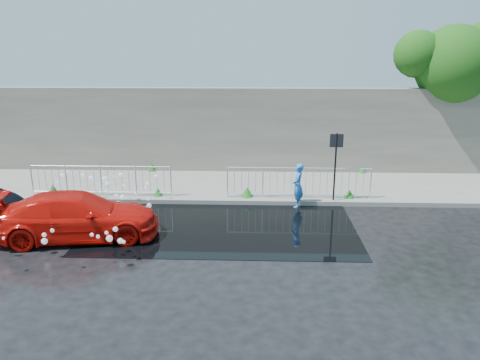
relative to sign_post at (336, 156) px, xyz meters
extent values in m
plane|color=black|center=(-4.20, -3.10, -1.72)|extent=(90.00, 90.00, 0.00)
cube|color=#62625D|center=(-4.20, 1.90, -1.65)|extent=(30.00, 4.00, 0.15)
cube|color=#62625D|center=(-4.20, -0.10, -1.64)|extent=(30.00, 0.25, 0.16)
cube|color=#5E574F|center=(-4.20, 4.10, 0.18)|extent=(30.00, 0.60, 3.50)
cube|color=black|center=(-3.70, -2.10, -1.72)|extent=(8.00, 5.00, 0.01)
cylinder|color=black|center=(0.00, 0.00, -0.47)|extent=(0.06, 0.06, 2.50)
cube|color=black|center=(0.00, 0.00, 0.53)|extent=(0.45, 0.04, 0.45)
cylinder|color=#332114|center=(5.80, 5.10, 0.78)|extent=(0.36, 0.36, 5.00)
sphere|color=#123D0E|center=(5.30, 4.30, 2.88)|extent=(3.17, 3.17, 3.17)
sphere|color=#123D0E|center=(3.80, 4.30, 3.28)|extent=(1.91, 1.91, 1.91)
cylinder|color=silver|center=(-10.70, 0.25, -1.02)|extent=(0.05, 0.05, 1.10)
cylinder|color=silver|center=(-5.70, 0.25, -1.02)|extent=(0.05, 0.05, 1.10)
cylinder|color=silver|center=(-8.20, 0.25, -0.50)|extent=(5.00, 0.04, 0.04)
cylinder|color=silver|center=(-8.20, 0.25, -1.45)|extent=(5.00, 0.04, 0.04)
cylinder|color=silver|center=(-3.70, 0.25, -1.02)|extent=(0.05, 0.05, 1.10)
cylinder|color=silver|center=(1.30, 0.25, -1.02)|extent=(0.05, 0.05, 1.10)
cylinder|color=silver|center=(-1.20, 0.25, -0.50)|extent=(5.00, 0.04, 0.04)
cylinder|color=silver|center=(-1.20, 0.25, -1.45)|extent=(5.00, 0.04, 0.04)
cone|color=#134917|center=(-10.00, 0.30, -1.38)|extent=(0.40, 0.40, 0.38)
cone|color=#134917|center=(-6.20, 0.30, -1.43)|extent=(0.36, 0.36, 0.28)
cone|color=#134917|center=(-3.00, 0.30, -1.40)|extent=(0.44, 0.44, 0.36)
cone|color=#134917|center=(0.60, 0.30, -1.42)|extent=(0.38, 0.38, 0.30)
cone|color=#134917|center=(-7.20, 3.80, -1.41)|extent=(0.42, 0.42, 0.33)
cone|color=#134917|center=(1.80, 3.80, -1.44)|extent=(0.34, 0.34, 0.27)
sphere|color=white|center=(-6.68, -0.98, -0.93)|extent=(0.07, 0.07, 0.07)
sphere|color=white|center=(-7.95, -0.86, -0.84)|extent=(0.07, 0.07, 0.07)
sphere|color=white|center=(-8.76, 0.06, -0.78)|extent=(0.13, 0.13, 0.13)
sphere|color=white|center=(-8.40, -0.17, -0.83)|extent=(0.17, 0.17, 0.17)
sphere|color=white|center=(-9.37, -0.73, -0.82)|extent=(0.09, 0.09, 0.09)
sphere|color=white|center=(-7.68, -1.12, -0.91)|extent=(0.07, 0.07, 0.07)
sphere|color=white|center=(-7.55, -0.26, -0.73)|extent=(0.07, 0.07, 0.07)
sphere|color=white|center=(-7.29, -0.35, -0.64)|extent=(0.16, 0.16, 0.16)
sphere|color=white|center=(-7.09, -0.77, -0.90)|extent=(0.10, 0.10, 0.10)
sphere|color=white|center=(-8.20, -1.63, -1.16)|extent=(0.09, 0.09, 0.09)
sphere|color=white|center=(-9.28, 0.03, -0.66)|extent=(0.12, 0.12, 0.12)
sphere|color=white|center=(-7.78, -1.55, -1.05)|extent=(0.16, 0.16, 0.16)
sphere|color=white|center=(-8.60, -2.14, -1.39)|extent=(0.17, 0.17, 0.17)
sphere|color=white|center=(-6.33, -0.62, -0.87)|extent=(0.15, 0.15, 0.15)
sphere|color=white|center=(-6.74, -2.24, -1.60)|extent=(0.16, 0.16, 0.16)
sphere|color=white|center=(-8.20, -1.65, -1.31)|extent=(0.12, 0.12, 0.12)
sphere|color=white|center=(-8.71, -1.06, -1.08)|extent=(0.14, 0.14, 0.14)
sphere|color=white|center=(-9.34, -0.29, -0.70)|extent=(0.14, 0.14, 0.14)
sphere|color=white|center=(-6.13, -0.15, -0.74)|extent=(0.14, 0.14, 0.14)
sphere|color=white|center=(-6.54, -1.40, -0.97)|extent=(0.08, 0.08, 0.08)
sphere|color=white|center=(-7.18, -1.41, -1.06)|extent=(0.13, 0.13, 0.13)
sphere|color=white|center=(-6.96, -1.81, -1.30)|extent=(0.15, 0.15, 0.15)
sphere|color=white|center=(-6.99, -1.31, -1.13)|extent=(0.17, 0.17, 0.17)
sphere|color=white|center=(-7.36, -0.95, -0.96)|extent=(0.06, 0.06, 0.06)
sphere|color=white|center=(-6.03, -1.79, -1.24)|extent=(0.15, 0.15, 0.15)
sphere|color=white|center=(-8.42, -1.61, -1.16)|extent=(0.11, 0.11, 0.11)
sphere|color=white|center=(-6.42, -1.94, -1.31)|extent=(0.09, 0.09, 0.09)
sphere|color=white|center=(-6.08, -1.73, -1.06)|extent=(0.08, 0.08, 0.08)
sphere|color=white|center=(-7.58, -1.09, -1.00)|extent=(0.11, 0.11, 0.11)
sphere|color=white|center=(-6.30, -1.04, -0.89)|extent=(0.10, 0.10, 0.10)
sphere|color=white|center=(-7.79, -0.58, -0.72)|extent=(0.15, 0.15, 0.15)
sphere|color=white|center=(-7.72, -0.51, -0.70)|extent=(0.07, 0.07, 0.07)
sphere|color=white|center=(-7.70, -0.60, -0.89)|extent=(0.18, 0.18, 0.18)
sphere|color=white|center=(-7.04, -1.67, -1.21)|extent=(0.14, 0.14, 0.14)
sphere|color=white|center=(-9.04, -1.41, -1.06)|extent=(0.09, 0.09, 0.09)
sphere|color=white|center=(-6.25, -4.23, -1.38)|extent=(0.15, 0.15, 0.15)
sphere|color=white|center=(-7.53, -5.33, -0.67)|extent=(0.10, 0.10, 0.10)
sphere|color=white|center=(-6.50, -4.52, -1.04)|extent=(0.10, 0.10, 0.10)
sphere|color=white|center=(-8.07, -4.66, -1.07)|extent=(0.12, 0.12, 0.12)
sphere|color=white|center=(-6.71, -4.97, -0.91)|extent=(0.10, 0.10, 0.10)
sphere|color=white|center=(-8.23, -4.37, -1.37)|extent=(0.17, 0.17, 0.17)
sphere|color=white|center=(-8.07, -4.63, -1.21)|extent=(0.06, 0.06, 0.06)
sphere|color=white|center=(-6.74, -4.50, -1.16)|extent=(0.10, 0.10, 0.10)
sphere|color=white|center=(-6.18, -4.79, -0.83)|extent=(0.13, 0.13, 0.13)
sphere|color=white|center=(-6.07, -4.56, -1.27)|extent=(0.10, 0.10, 0.10)
sphere|color=white|center=(-6.24, -5.11, -0.95)|extent=(0.16, 0.16, 0.16)
sphere|color=white|center=(-9.29, -4.40, -1.29)|extent=(0.08, 0.08, 0.08)
imported|color=red|center=(-7.74, -3.26, -1.07)|extent=(4.78, 2.57, 1.32)
imported|color=blue|center=(-1.27, -0.31, -0.96)|extent=(0.46, 0.61, 1.52)
camera|label=1|loc=(-2.67, -15.54, 3.52)|focal=35.00mm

